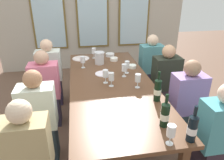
{
  "coord_description": "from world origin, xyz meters",
  "views": [
    {
      "loc": [
        -0.41,
        -2.37,
        1.88
      ],
      "look_at": [
        0.0,
        -0.03,
        0.79
      ],
      "focal_mm": 33.83,
      "sensor_mm": 36.0,
      "label": 1
    }
  ],
  "objects_px": {
    "wine_glass_1": "(171,131)",
    "seated_person_5": "(150,67)",
    "tasting_bowl_2": "(114,59)",
    "wine_glass_3": "(124,68)",
    "metal_pitcher": "(99,58)",
    "wine_glass_2": "(105,74)",
    "dining_table": "(112,87)",
    "tasting_bowl_0": "(110,55)",
    "wine_bottle_2": "(192,128)",
    "wine_glass_6": "(138,78)",
    "seated_person_2": "(40,120)",
    "seated_person_4": "(50,75)",
    "seated_person_7": "(165,83)",
    "wine_bottle_1": "(165,114)",
    "wine_glass_0": "(83,60)",
    "wine_glass_5": "(111,77)",
    "wine_bottle_0": "(158,90)",
    "seated_person_1": "(217,139)",
    "seated_person_3": "(186,106)",
    "wine_glass_4": "(127,65)",
    "tasting_bowl_1": "(132,66)",
    "white_plate_0": "(81,58)",
    "white_plate_1": "(103,74)",
    "seated_person_6": "(46,91)",
    "wine_glass_7": "(94,51)"
  },
  "relations": [
    {
      "from": "wine_glass_1",
      "to": "seated_person_6",
      "type": "xyz_separation_m",
      "value": [
        -1.12,
        1.49,
        -0.34
      ]
    },
    {
      "from": "tasting_bowl_0",
      "to": "wine_glass_2",
      "type": "height_order",
      "value": "wine_glass_2"
    },
    {
      "from": "wine_glass_1",
      "to": "seated_person_3",
      "type": "xyz_separation_m",
      "value": [
        0.6,
        0.82,
        -0.34
      ]
    },
    {
      "from": "wine_glass_6",
      "to": "seated_person_3",
      "type": "bearing_deg",
      "value": -16.28
    },
    {
      "from": "wine_bottle_1",
      "to": "wine_bottle_2",
      "type": "height_order",
      "value": "wine_bottle_2"
    },
    {
      "from": "dining_table",
      "to": "seated_person_5",
      "type": "height_order",
      "value": "seated_person_5"
    },
    {
      "from": "wine_glass_6",
      "to": "seated_person_2",
      "type": "relative_size",
      "value": 0.16
    },
    {
      "from": "white_plate_1",
      "to": "wine_bottle_2",
      "type": "bearing_deg",
      "value": -70.77
    },
    {
      "from": "dining_table",
      "to": "seated_person_5",
      "type": "distance_m",
      "value": 1.29
    },
    {
      "from": "tasting_bowl_2",
      "to": "wine_glass_1",
      "type": "xyz_separation_m",
      "value": [
        0.08,
        -1.99,
        0.1
      ]
    },
    {
      "from": "seated_person_4",
      "to": "seated_person_7",
      "type": "height_order",
      "value": "same"
    },
    {
      "from": "wine_glass_3",
      "to": "tasting_bowl_1",
      "type": "bearing_deg",
      "value": 56.86
    },
    {
      "from": "white_plate_1",
      "to": "tasting_bowl_2",
      "type": "distance_m",
      "value": 0.58
    },
    {
      "from": "tasting_bowl_2",
      "to": "wine_glass_1",
      "type": "relative_size",
      "value": 0.71
    },
    {
      "from": "wine_glass_2",
      "to": "wine_glass_3",
      "type": "bearing_deg",
      "value": 29.76
    },
    {
      "from": "wine_glass_4",
      "to": "seated_person_6",
      "type": "relative_size",
      "value": 0.16
    },
    {
      "from": "white_plate_0",
      "to": "wine_bottle_0",
      "type": "xyz_separation_m",
      "value": [
        0.75,
        -1.52,
        0.12
      ]
    },
    {
      "from": "wine_glass_1",
      "to": "metal_pitcher",
      "type": "bearing_deg",
      "value": 99.85
    },
    {
      "from": "dining_table",
      "to": "wine_glass_4",
      "type": "relative_size",
      "value": 14.27
    },
    {
      "from": "tasting_bowl_1",
      "to": "tasting_bowl_2",
      "type": "relative_size",
      "value": 0.98
    },
    {
      "from": "wine_glass_2",
      "to": "seated_person_6",
      "type": "height_order",
      "value": "seated_person_6"
    },
    {
      "from": "dining_table",
      "to": "seated_person_3",
      "type": "relative_size",
      "value": 2.24
    },
    {
      "from": "tasting_bowl_2",
      "to": "wine_glass_3",
      "type": "height_order",
      "value": "wine_glass_3"
    },
    {
      "from": "tasting_bowl_1",
      "to": "seated_person_7",
      "type": "height_order",
      "value": "seated_person_7"
    },
    {
      "from": "metal_pitcher",
      "to": "wine_bottle_2",
      "type": "bearing_deg",
      "value": -74.86
    },
    {
      "from": "wine_bottle_0",
      "to": "seated_person_1",
      "type": "bearing_deg",
      "value": -44.58
    },
    {
      "from": "dining_table",
      "to": "tasting_bowl_1",
      "type": "height_order",
      "value": "tasting_bowl_1"
    },
    {
      "from": "wine_bottle_0",
      "to": "seated_person_4",
      "type": "relative_size",
      "value": 0.3
    },
    {
      "from": "white_plate_1",
      "to": "wine_glass_1",
      "type": "xyz_separation_m",
      "value": [
        0.33,
        -1.47,
        0.12
      ]
    },
    {
      "from": "wine_glass_4",
      "to": "seated_person_3",
      "type": "xyz_separation_m",
      "value": [
        0.6,
        -0.63,
        -0.34
      ]
    },
    {
      "from": "wine_glass_0",
      "to": "wine_glass_5",
      "type": "relative_size",
      "value": 1.0
    },
    {
      "from": "wine_bottle_2",
      "to": "wine_glass_4",
      "type": "xyz_separation_m",
      "value": [
        -0.17,
        1.44,
        -0.0
      ]
    },
    {
      "from": "wine_glass_2",
      "to": "seated_person_2",
      "type": "xyz_separation_m",
      "value": [
        -0.78,
        -0.36,
        -0.34
      ]
    },
    {
      "from": "wine_glass_3",
      "to": "seated_person_5",
      "type": "relative_size",
      "value": 0.16
    },
    {
      "from": "white_plate_0",
      "to": "seated_person_6",
      "type": "height_order",
      "value": "seated_person_6"
    },
    {
      "from": "wine_bottle_0",
      "to": "seated_person_7",
      "type": "bearing_deg",
      "value": 60.31
    },
    {
      "from": "wine_glass_4",
      "to": "wine_bottle_0",
      "type": "bearing_deg",
      "value": -80.05
    },
    {
      "from": "tasting_bowl_0",
      "to": "seated_person_3",
      "type": "distance_m",
      "value": 1.59
    },
    {
      "from": "metal_pitcher",
      "to": "wine_bottle_2",
      "type": "relative_size",
      "value": 0.6
    },
    {
      "from": "wine_glass_1",
      "to": "wine_glass_2",
      "type": "bearing_deg",
      "value": 105.7
    },
    {
      "from": "dining_table",
      "to": "tasting_bowl_0",
      "type": "height_order",
      "value": "tasting_bowl_0"
    },
    {
      "from": "white_plate_0",
      "to": "dining_table",
      "type": "bearing_deg",
      "value": -70.95
    },
    {
      "from": "white_plate_0",
      "to": "wine_glass_5",
      "type": "height_order",
      "value": "wine_glass_5"
    },
    {
      "from": "dining_table",
      "to": "wine_glass_0",
      "type": "xyz_separation_m",
      "value": [
        -0.33,
        0.59,
        0.18
      ]
    },
    {
      "from": "wine_bottle_0",
      "to": "tasting_bowl_1",
      "type": "height_order",
      "value": "wine_bottle_0"
    },
    {
      "from": "wine_glass_7",
      "to": "seated_person_2",
      "type": "height_order",
      "value": "seated_person_2"
    },
    {
      "from": "seated_person_6",
      "to": "seated_person_2",
      "type": "bearing_deg",
      "value": -90.0
    },
    {
      "from": "wine_glass_1",
      "to": "seated_person_5",
      "type": "bearing_deg",
      "value": 74.11
    },
    {
      "from": "wine_bottle_1",
      "to": "wine_glass_1",
      "type": "bearing_deg",
      "value": -101.19
    },
    {
      "from": "tasting_bowl_0",
      "to": "seated_person_3",
      "type": "bearing_deg",
      "value": -63.27
    }
  ]
}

